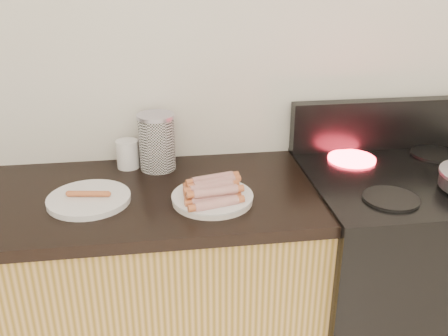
{
  "coord_description": "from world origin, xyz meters",
  "views": [
    {
      "loc": [
        -0.12,
        0.16,
        1.65
      ],
      "look_at": [
        0.08,
        1.62,
        1.01
      ],
      "focal_mm": 40.0,
      "sensor_mm": 36.0,
      "label": 1
    }
  ],
  "objects": [
    {
      "name": "plain_sausages",
      "position": [
        -0.36,
        1.65,
        0.93
      ],
      "size": [
        0.13,
        0.04,
        0.02
      ],
      "rotation": [
        0.0,
        0.0,
        -0.15
      ],
      "color": "#CA6033",
      "rests_on": "side_plate"
    },
    {
      "name": "mug",
      "position": [
        -0.24,
        1.92,
        0.95
      ],
      "size": [
        0.11,
        0.11,
        0.11
      ],
      "primitive_type": "cylinder",
      "rotation": [
        0.0,
        0.0,
        0.37
      ],
      "color": "white",
      "rests_on": "counter_slab"
    },
    {
      "name": "hotdog_pile",
      "position": [
        0.04,
        1.6,
        0.94
      ],
      "size": [
        0.14,
        0.22,
        0.06
      ],
      "rotation": [
        0.0,
        0.0,
        0.19
      ],
      "color": "brown",
      "rests_on": "main_plate"
    },
    {
      "name": "canister",
      "position": [
        -0.13,
        1.89,
        1.01
      ],
      "size": [
        0.14,
        0.14,
        0.21
      ],
      "rotation": [
        0.0,
        0.0,
        0.23
      ],
      "color": "silver",
      "rests_on": "counter_slab"
    },
    {
      "name": "stove_panel",
      "position": [
        0.78,
        1.96,
        1.01
      ],
      "size": [
        0.76,
        0.06,
        0.2
      ],
      "primitive_type": "cube",
      "color": "black",
      "rests_on": "stove"
    },
    {
      "name": "burner_near_left",
      "position": [
        0.61,
        1.51,
        0.92
      ],
      "size": [
        0.18,
        0.18,
        0.01
      ],
      "primitive_type": "cylinder",
      "color": "black",
      "rests_on": "stove"
    },
    {
      "name": "side_plate",
      "position": [
        -0.36,
        1.65,
        0.91
      ],
      "size": [
        0.32,
        0.32,
        0.02
      ],
      "primitive_type": "cylinder",
      "rotation": [
        0.0,
        0.0,
        0.22
      ],
      "color": "white",
      "rests_on": "counter_slab"
    },
    {
      "name": "stove",
      "position": [
        0.78,
        1.68,
        0.46
      ],
      "size": [
        0.76,
        0.65,
        0.91
      ],
      "color": "black",
      "rests_on": "floor"
    },
    {
      "name": "main_plate",
      "position": [
        0.04,
        1.6,
        0.91
      ],
      "size": [
        0.27,
        0.27,
        0.02
      ],
      "primitive_type": "cylinder",
      "rotation": [
        0.0,
        0.0,
        -0.05
      ],
      "color": "white",
      "rests_on": "counter_slab"
    },
    {
      "name": "wall_back",
      "position": [
        0.0,
        2.0,
        1.3
      ],
      "size": [
        4.0,
        0.04,
        2.6
      ],
      "primitive_type": "cube",
      "color": "silver",
      "rests_on": "ground"
    },
    {
      "name": "burner_far_left",
      "position": [
        0.61,
        1.84,
        0.92
      ],
      "size": [
        0.18,
        0.18,
        0.01
      ],
      "primitive_type": "cylinder",
      "color": "#FF1E2D",
      "rests_on": "stove"
    },
    {
      "name": "cabinet_base",
      "position": [
        -0.7,
        1.69,
        0.43
      ],
      "size": [
        2.2,
        0.59,
        0.86
      ],
      "primitive_type": "cube",
      "color": "#B0874E",
      "rests_on": "floor"
    },
    {
      "name": "burner_far_right",
      "position": [
        0.95,
        1.84,
        0.92
      ],
      "size": [
        0.18,
        0.18,
        0.01
      ],
      "primitive_type": "cylinder",
      "color": "black",
      "rests_on": "stove"
    }
  ]
}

